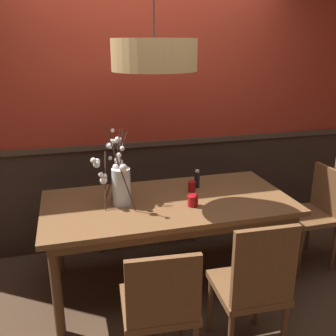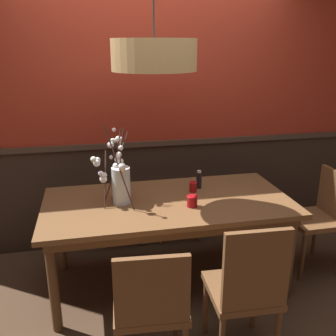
% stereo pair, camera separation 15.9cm
% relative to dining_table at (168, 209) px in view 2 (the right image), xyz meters
% --- Properties ---
extents(ground_plane, '(24.00, 24.00, 0.00)m').
position_rel_dining_table_xyz_m(ground_plane, '(0.00, 0.00, -0.67)').
color(ground_plane, '#422D1E').
extents(back_wall, '(4.35, 0.14, 2.88)m').
position_rel_dining_table_xyz_m(back_wall, '(0.00, 0.83, 0.76)').
color(back_wall, '#2D2119').
rests_on(back_wall, ground).
extents(dining_table, '(1.94, 0.95, 0.75)m').
position_rel_dining_table_xyz_m(dining_table, '(0.00, 0.00, 0.00)').
color(dining_table, brown).
rests_on(dining_table, ground).
extents(chair_near_side_right, '(0.43, 0.44, 0.98)m').
position_rel_dining_table_xyz_m(chair_near_side_right, '(0.29, -0.90, -0.14)').
color(chair_near_side_right, brown).
rests_on(chair_near_side_right, ground).
extents(chair_near_side_left, '(0.46, 0.46, 0.88)m').
position_rel_dining_table_xyz_m(chair_near_side_left, '(-0.29, -0.89, -0.17)').
color(chair_near_side_left, brown).
rests_on(chair_near_side_left, ground).
extents(chair_far_side_left, '(0.45, 0.42, 0.97)m').
position_rel_dining_table_xyz_m(chair_far_side_left, '(-0.31, 0.90, -0.14)').
color(chair_far_side_left, brown).
rests_on(chair_far_side_left, ground).
extents(chair_far_side_right, '(0.48, 0.45, 0.92)m').
position_rel_dining_table_xyz_m(chair_far_side_right, '(0.27, 0.88, -0.15)').
color(chair_far_side_right, brown).
rests_on(chair_far_side_right, ground).
extents(chair_head_east_end, '(0.41, 0.42, 0.90)m').
position_rel_dining_table_xyz_m(chair_head_east_end, '(1.35, -0.02, -0.16)').
color(chair_head_east_end, brown).
rests_on(chair_head_east_end, ground).
extents(vase_with_blossoms, '(0.30, 0.37, 0.63)m').
position_rel_dining_table_xyz_m(vase_with_blossoms, '(-0.37, 0.03, 0.26)').
color(vase_with_blossoms, silver).
rests_on(vase_with_blossoms, dining_table).
extents(candle_holder_nearer_center, '(0.08, 0.08, 0.09)m').
position_rel_dining_table_xyz_m(candle_holder_nearer_center, '(0.15, -0.16, 0.12)').
color(candle_holder_nearer_center, '#9E0F14').
rests_on(candle_holder_nearer_center, dining_table).
extents(candle_holder_nearer_edge, '(0.07, 0.07, 0.09)m').
position_rel_dining_table_xyz_m(candle_holder_nearer_edge, '(0.24, 0.13, 0.12)').
color(candle_holder_nearer_edge, '#9E0F14').
rests_on(candle_holder_nearer_edge, dining_table).
extents(condiment_bottle, '(0.05, 0.05, 0.16)m').
position_rel_dining_table_xyz_m(condiment_bottle, '(0.31, 0.20, 0.15)').
color(condiment_bottle, black).
rests_on(condiment_bottle, dining_table).
extents(pendant_lamp, '(0.60, 0.60, 1.13)m').
position_rel_dining_table_xyz_m(pendant_lamp, '(-0.10, 0.01, 1.18)').
color(pendant_lamp, tan).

